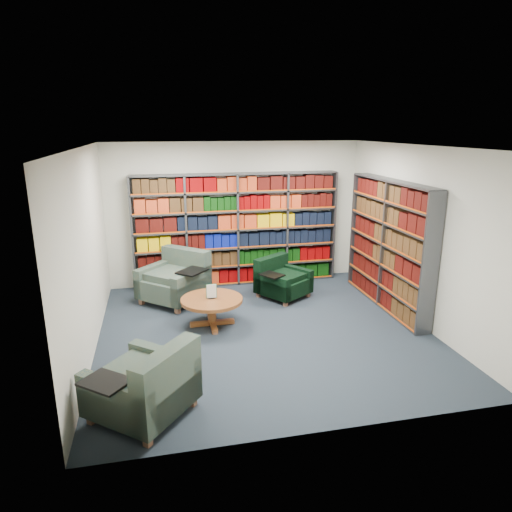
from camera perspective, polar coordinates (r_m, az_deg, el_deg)
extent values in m
cube|color=black|center=(7.20, 1.04, -9.39)|extent=(5.00, 5.00, 0.01)
cube|color=white|center=(6.52, 1.17, 13.56)|extent=(5.00, 5.00, 0.01)
cube|color=beige|center=(9.12, -2.59, 5.32)|extent=(5.00, 0.01, 2.80)
cube|color=beige|center=(4.44, 8.71, -6.38)|extent=(5.00, 0.01, 2.80)
cube|color=beige|center=(6.62, -20.49, 0.25)|extent=(0.01, 5.00, 2.80)
cube|color=beige|center=(7.69, 19.59, 2.41)|extent=(0.01, 5.00, 2.80)
cube|color=#47494F|center=(9.02, -2.38, 3.26)|extent=(4.00, 0.28, 2.20)
cube|color=silver|center=(9.15, -2.53, 3.44)|extent=(4.00, 0.02, 2.20)
cube|color=#D84C0A|center=(8.90, -2.24, 3.08)|extent=(4.00, 0.01, 2.20)
cube|color=#380805|center=(9.27, -2.32, -2.31)|extent=(3.88, 0.21, 0.29)
cube|color=#380805|center=(9.16, -2.34, -0.13)|extent=(3.88, 0.21, 0.29)
cube|color=#FAA605|center=(9.06, -2.37, 2.10)|extent=(3.88, 0.21, 0.29)
cube|color=#380805|center=(8.98, -2.40, 4.37)|extent=(3.88, 0.21, 0.29)
cube|color=#B03414|center=(8.92, -2.42, 6.68)|extent=(3.88, 0.21, 0.29)
cube|color=#3C2510|center=(8.87, -2.45, 9.02)|extent=(3.88, 0.21, 0.29)
cube|color=#47494F|center=(8.18, 16.23, 1.30)|extent=(0.28, 2.50, 2.20)
cube|color=silver|center=(8.24, 17.03, 1.35)|extent=(0.02, 2.50, 2.20)
cube|color=#D84C0A|center=(8.12, 15.42, 1.26)|extent=(0.02, 2.50, 2.20)
cube|color=#380805|center=(8.45, 15.75, -4.76)|extent=(0.21, 2.38, 0.29)
cube|color=#380805|center=(8.33, 15.94, -2.40)|extent=(0.21, 2.38, 0.29)
cube|color=#380805|center=(8.22, 16.13, 0.03)|extent=(0.21, 2.38, 0.29)
cube|color=#380805|center=(8.14, 16.33, 2.52)|extent=(0.21, 2.38, 0.29)
cube|color=#3C2510|center=(8.06, 16.53, 5.05)|extent=(0.21, 2.38, 0.29)
cube|color=#380805|center=(8.01, 16.74, 7.63)|extent=(0.21, 2.38, 0.29)
cube|color=#032939|center=(8.40, -10.24, -3.73)|extent=(1.40, 1.40, 0.35)
cube|color=#032939|center=(8.61, -8.67, -1.61)|extent=(0.88, 0.83, 0.80)
cube|color=#032939|center=(8.63, -12.41, -2.68)|extent=(0.78, 0.84, 0.53)
cube|color=#032939|center=(8.11, -7.99, -3.66)|extent=(0.78, 0.84, 0.53)
cube|color=black|center=(7.95, -7.99, -1.90)|extent=(0.60, 0.61, 0.03)
cube|color=brown|center=(8.45, -14.08, -5.50)|extent=(0.11, 0.11, 0.11)
cube|color=brown|center=(7.94, -9.77, -6.67)|extent=(0.11, 0.11, 0.11)
cube|color=brown|center=(9.02, -10.51, -3.92)|extent=(0.11, 0.11, 0.11)
cube|color=brown|center=(8.54, -6.29, -4.89)|extent=(0.11, 0.11, 0.11)
cube|color=black|center=(8.50, 3.45, -3.65)|extent=(1.11, 1.11, 0.28)
cube|color=black|center=(8.64, 1.89, -2.07)|extent=(0.76, 0.59, 0.64)
cube|color=black|center=(8.24, 1.94, -3.76)|extent=(0.55, 0.73, 0.43)
cube|color=black|center=(8.73, 4.88, -2.67)|extent=(0.55, 0.73, 0.43)
cube|color=black|center=(8.11, 1.99, -2.37)|extent=(0.47, 0.49, 0.02)
cube|color=brown|center=(8.14, 3.71, -5.97)|extent=(0.09, 0.09, 0.09)
cube|color=brown|center=(8.62, 6.51, -4.77)|extent=(0.09, 0.09, 0.09)
cube|color=brown|center=(8.54, 0.32, -4.86)|extent=(0.09, 0.09, 0.09)
cube|color=brown|center=(9.00, 3.18, -3.78)|extent=(0.09, 0.09, 0.09)
cube|color=#032939|center=(5.35, -14.03, -16.18)|extent=(1.33, 1.33, 0.33)
cube|color=#032939|center=(5.03, -10.93, -15.39)|extent=(0.76, 0.86, 0.75)
cube|color=#032939|center=(5.56, -11.33, -13.66)|extent=(0.82, 0.72, 0.50)
cube|color=#032939|center=(5.07, -17.18, -17.31)|extent=(0.82, 0.72, 0.50)
cube|color=black|center=(4.93, -18.33, -14.71)|extent=(0.58, 0.57, 0.03)
cube|color=brown|center=(5.93, -14.27, -15.24)|extent=(0.10, 0.10, 0.10)
cube|color=brown|center=(5.48, -19.89, -18.59)|extent=(0.10, 0.10, 0.10)
cube|color=brown|center=(5.51, -7.91, -17.51)|extent=(0.10, 0.10, 0.10)
cube|color=brown|center=(5.02, -13.38, -21.57)|extent=(0.10, 0.10, 0.10)
cylinder|color=brown|center=(7.26, -5.56, -5.49)|extent=(0.98, 0.98, 0.05)
cylinder|color=brown|center=(7.34, -5.51, -7.07)|extent=(0.13, 0.13, 0.39)
cube|color=brown|center=(7.41, -5.48, -8.31)|extent=(0.71, 0.09, 0.07)
cube|color=brown|center=(7.41, -5.48, -8.31)|extent=(0.09, 0.71, 0.07)
cube|color=black|center=(7.24, -5.56, -5.25)|extent=(0.11, 0.05, 0.01)
cube|color=white|center=(7.20, -5.59, -4.40)|extent=(0.15, 0.01, 0.22)
cube|color=#145926|center=(7.21, -5.60, -4.38)|extent=(0.17, 0.00, 0.23)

